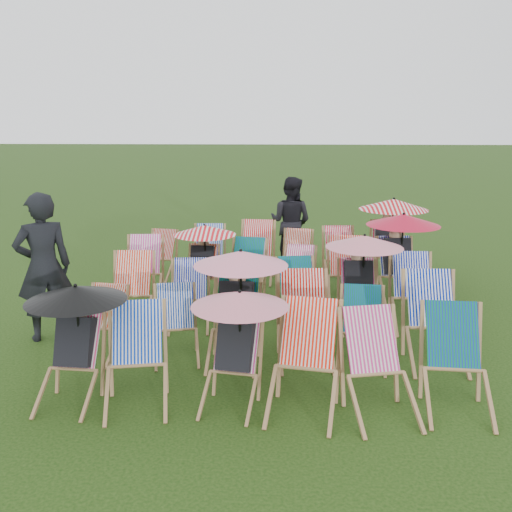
{
  "coord_description": "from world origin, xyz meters",
  "views": [
    {
      "loc": [
        0.15,
        -7.46,
        2.87
      ],
      "look_at": [
        -0.19,
        0.45,
        0.9
      ],
      "focal_mm": 40.0,
      "sensor_mm": 36.0,
      "label": 1
    }
  ],
  "objects_px": {
    "deckchair_5": "(457,363)",
    "deckchair_29": "(389,238)",
    "person_left": "(44,267)",
    "person_rear": "(291,222)",
    "deckchair_0": "(72,342)"
  },
  "relations": [
    {
      "from": "deckchair_5",
      "to": "deckchair_29",
      "type": "distance_m",
      "value": 4.65
    },
    {
      "from": "deckchair_29",
      "to": "person_left",
      "type": "relative_size",
      "value": 0.74
    },
    {
      "from": "deckchair_29",
      "to": "person_rear",
      "type": "distance_m",
      "value": 1.94
    },
    {
      "from": "deckchair_0",
      "to": "person_left",
      "type": "bearing_deg",
      "value": 123.86
    },
    {
      "from": "deckchair_0",
      "to": "deckchair_29",
      "type": "relative_size",
      "value": 0.84
    },
    {
      "from": "deckchair_0",
      "to": "deckchair_29",
      "type": "bearing_deg",
      "value": 53.09
    },
    {
      "from": "deckchair_5",
      "to": "deckchair_29",
      "type": "height_order",
      "value": "deckchair_29"
    },
    {
      "from": "deckchair_5",
      "to": "person_left",
      "type": "relative_size",
      "value": 0.51
    },
    {
      "from": "deckchair_0",
      "to": "deckchair_5",
      "type": "xyz_separation_m",
      "value": [
        3.84,
        -0.03,
        -0.14
      ]
    },
    {
      "from": "person_left",
      "to": "person_rear",
      "type": "relative_size",
      "value": 1.12
    },
    {
      "from": "deckchair_5",
      "to": "person_rear",
      "type": "height_order",
      "value": "person_rear"
    },
    {
      "from": "deckchair_0",
      "to": "person_left",
      "type": "distance_m",
      "value": 1.92
    },
    {
      "from": "deckchair_0",
      "to": "person_rear",
      "type": "distance_m",
      "value": 5.96
    },
    {
      "from": "deckchair_5",
      "to": "person_left",
      "type": "height_order",
      "value": "person_left"
    },
    {
      "from": "deckchair_5",
      "to": "deckchair_29",
      "type": "xyz_separation_m",
      "value": [
        0.17,
        4.64,
        0.26
      ]
    }
  ]
}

